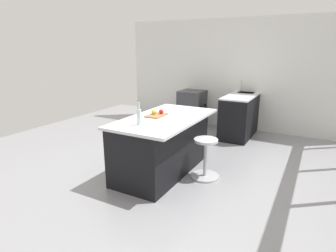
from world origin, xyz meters
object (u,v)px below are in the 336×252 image
Objects in this scene: kitchen_island at (163,144)px; water_bottle at (139,116)px; cutting_board at (156,115)px; apple_yellow at (154,112)px; stool_by_window at (205,159)px; oven_range at (192,108)px; apple_red at (161,112)px.

water_bottle reaches higher than kitchen_island.
cutting_board is 0.58m from water_bottle.
stool_by_window is at bearing 96.44° from apple_yellow.
apple_yellow is (0.10, -0.85, 0.67)m from stool_by_window.
oven_range is at bearing -168.50° from water_bottle.
apple_yellow is at bearing 11.55° from oven_range.
apple_yellow is 0.24× the size of water_bottle.
kitchen_island is 0.71m from stool_by_window.
cutting_board reaches higher than kitchen_island.
kitchen_island is at bearing -81.10° from stool_by_window.
apple_yellow is at bearing -83.56° from stool_by_window.
kitchen_island is 0.47m from cutting_board.
apple_yellow reaches higher than kitchen_island.
cutting_board is (2.78, 0.62, 0.47)m from oven_range.
stool_by_window is at bearing 97.38° from cutting_board.
cutting_board is at bearing -22.69° from apple_red.
apple_yellow is 0.59m from water_bottle.
oven_range reaches higher than stool_by_window.
apple_yellow is (0.08, -0.09, 0.00)m from apple_red.
stool_by_window is at bearing 132.25° from water_bottle.
cutting_board reaches higher than stool_by_window.
stool_by_window is at bearing 91.28° from apple_red.
oven_range is at bearing -166.32° from apple_red.
cutting_board is at bearing -82.62° from stool_by_window.
oven_range is 2.82m from apple_red.
kitchen_island is at bearing 87.88° from cutting_board.
cutting_board is at bearing -173.81° from water_bottle.
kitchen_island is 25.80× the size of apple_red.
apple_yellow is (2.77, 0.57, 0.51)m from oven_range.
cutting_board is 4.74× the size of apple_yellow.
apple_red is (-0.09, 0.04, 0.05)m from cutting_board.
cutting_board is at bearing 81.99° from apple_yellow.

